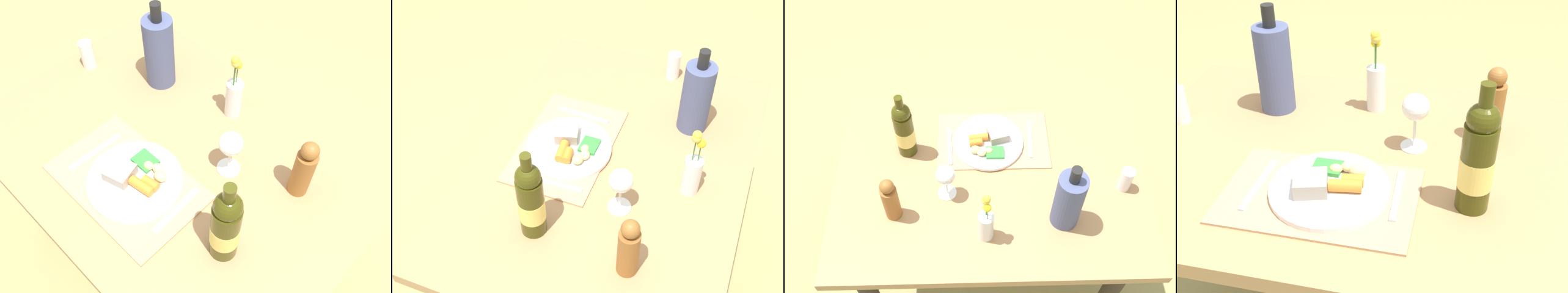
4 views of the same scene
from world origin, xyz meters
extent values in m
plane|color=#99945D|center=(0.00, 0.00, 0.00)|extent=(8.00, 8.00, 0.00)
cube|color=#A97F53|center=(0.00, 0.00, 0.69)|extent=(1.18, 0.84, 0.04)
cylinder|color=#31271F|center=(-0.49, -0.32, 0.34)|extent=(0.07, 0.07, 0.67)
cylinder|color=#31271F|center=(-0.49, 0.32, 0.34)|extent=(0.07, 0.07, 0.67)
cylinder|color=#31271F|center=(0.49, 0.32, 0.34)|extent=(0.07, 0.07, 0.67)
cube|color=tan|center=(-0.02, -0.17, 0.72)|extent=(0.44, 0.28, 0.01)
cylinder|color=white|center=(0.00, -0.15, 0.73)|extent=(0.28, 0.28, 0.01)
cube|color=gray|center=(-0.04, -0.17, 0.75)|extent=(0.09, 0.09, 0.04)
cylinder|color=orange|center=(0.04, -0.16, 0.75)|extent=(0.08, 0.04, 0.03)
cylinder|color=orange|center=(0.05, -0.14, 0.75)|extent=(0.05, 0.04, 0.03)
ellipsoid|color=#D3C17A|center=(0.00, -0.10, 0.74)|extent=(0.03, 0.03, 0.02)
ellipsoid|color=#DBC083|center=(0.03, -0.09, 0.74)|extent=(0.04, 0.03, 0.02)
ellipsoid|color=tan|center=(0.05, -0.10, 0.75)|extent=(0.04, 0.03, 0.03)
cube|color=green|center=(-0.02, -0.09, 0.74)|extent=(0.07, 0.06, 0.01)
cube|color=silver|center=(-0.17, -0.17, 0.72)|extent=(0.02, 0.19, 0.00)
cube|color=silver|center=(0.15, -0.14, 0.72)|extent=(0.02, 0.18, 0.00)
cylinder|color=white|center=(-0.50, 0.06, 0.77)|extent=(0.05, 0.05, 0.10)
cylinder|color=#925B28|center=(0.35, 0.16, 0.79)|extent=(0.06, 0.06, 0.16)
sphere|color=#925B28|center=(0.35, 0.16, 0.90)|extent=(0.05, 0.05, 0.05)
cylinder|color=#48527C|center=(-0.26, 0.19, 0.84)|extent=(0.10, 0.10, 0.25)
cylinder|color=black|center=(-0.26, 0.19, 0.99)|extent=(0.03, 0.03, 0.06)
cylinder|color=white|center=(0.16, 0.07, 0.72)|extent=(0.07, 0.07, 0.00)
cylinder|color=white|center=(0.16, 0.07, 0.76)|extent=(0.01, 0.01, 0.08)
sphere|color=white|center=(0.16, 0.07, 0.83)|extent=(0.07, 0.07, 0.07)
cylinder|color=#3B3B0D|center=(0.32, -0.13, 0.82)|extent=(0.07, 0.07, 0.21)
sphere|color=#3B3B0D|center=(0.32, -0.13, 0.94)|extent=(0.07, 0.07, 0.07)
cylinder|color=#3B3B0D|center=(0.32, -0.13, 0.98)|extent=(0.03, 0.03, 0.07)
cylinder|color=#EED869|center=(0.32, -0.13, 0.81)|extent=(0.07, 0.07, 0.07)
cylinder|color=silver|center=(0.02, 0.25, 0.78)|extent=(0.05, 0.05, 0.13)
cylinder|color=#3F7233|center=(0.02, 0.24, 0.82)|extent=(0.00, 0.00, 0.22)
sphere|color=#D0C54A|center=(0.02, 0.24, 0.93)|extent=(0.03, 0.03, 0.03)
cylinder|color=#3F7233|center=(0.02, 0.26, 0.81)|extent=(0.00, 0.00, 0.20)
sphere|color=yellow|center=(0.02, 0.26, 0.92)|extent=(0.03, 0.03, 0.03)
cylinder|color=#3F7233|center=(0.02, 0.24, 0.83)|extent=(0.00, 0.00, 0.23)
sphere|color=yellow|center=(0.02, 0.24, 0.94)|extent=(0.03, 0.03, 0.03)
camera|label=1|loc=(0.59, -0.51, 1.77)|focal=39.14mm
camera|label=2|loc=(1.07, 0.32, 1.93)|focal=47.49mm
camera|label=3|loc=(0.06, 1.00, 2.20)|focal=43.02mm
camera|label=4|loc=(0.28, -0.99, 1.45)|focal=45.70mm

